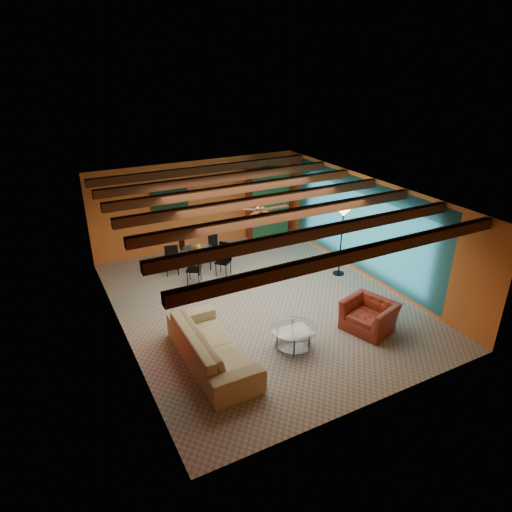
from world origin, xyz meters
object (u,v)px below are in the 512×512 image
potted_plant (266,165)px  dining_table (199,256)px  sofa (212,346)px  armoire (266,206)px  coffee_table (293,338)px  vase (198,237)px  floor_lamp (341,242)px  armchair (369,316)px

potted_plant → dining_table: bearing=-154.3°
sofa → potted_plant: size_ratio=5.39×
armoire → potted_plant: bearing=0.0°
coffee_table → dining_table: dining_table is taller
vase → coffee_table: bearing=-84.6°
floor_lamp → sofa: bearing=-156.5°
sofa → coffee_table: (1.66, -0.32, -0.14)m
floor_lamp → potted_plant: 3.68m
vase → sofa: bearing=-107.5°
armchair → vase: 5.04m
potted_plant → vase: potted_plant is taller
floor_lamp → dining_table: bearing=149.4°
coffee_table → potted_plant: bearing=66.4°
sofa → floor_lamp: (4.58, 1.99, 0.58)m
potted_plant → armchair: bearing=-96.3°
coffee_table → vase: vase is taller
coffee_table → potted_plant: potted_plant is taller
sofa → vase: (1.25, 3.96, 0.63)m
coffee_table → dining_table: bearing=95.4°
sofa → dining_table: size_ratio=1.47×
armoire → floor_lamp: (0.45, -3.36, -0.12)m
armoire → vase: (-2.88, -1.39, -0.07)m
armchair → potted_plant: (0.65, 5.85, 2.06)m
coffee_table → dining_table: (-0.41, 4.28, 0.22)m
coffee_table → floor_lamp: floor_lamp is taller
armoire → floor_lamp: 3.39m
dining_table → potted_plant: (2.88, 1.39, 1.94)m
armchair → potted_plant: 6.24m
sofa → floor_lamp: floor_lamp is taller
coffee_table → floor_lamp: bearing=38.3°
armchair → vase: (-2.24, 4.46, 0.67)m
sofa → dining_table: 4.15m
floor_lamp → vase: floor_lamp is taller
armchair → coffee_table: armchair is taller
armoire → potted_plant: 1.32m
vase → dining_table: bearing=180.0°
armchair → coffee_table: 1.84m
sofa → dining_table: bearing=-17.4°
armoire → floor_lamp: bearing=-78.7°
coffee_table → potted_plant: size_ratio=1.92×
armchair → potted_plant: potted_plant is taller
coffee_table → sofa: bearing=168.9°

